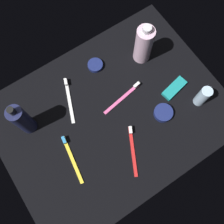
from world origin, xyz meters
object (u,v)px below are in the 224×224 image
Objects in this scene: lotion_bottle at (22,120)px; toothbrush_white at (69,98)px; cream_tin_right at (95,65)px; deodorant_stick at (203,96)px; toothbrush_pink at (124,96)px; snack_bar_teal at (174,88)px; cream_tin_left at (163,113)px; toothbrush_yellow at (71,157)px; toothbrush_red at (133,148)px; bodywash_bottle at (144,44)px.

lotion_bottle reaches higher than toothbrush_white.
toothbrush_white is (17.63, 1.39, -8.14)cm from lotion_bottle.
deodorant_stick is at bearing -54.18° from cream_tin_right.
lotion_bottle is 37.79cm from toothbrush_pink.
deodorant_stick is 0.98× the size of snack_bar_teal.
cream_tin_left is at bearing -59.03° from toothbrush_pink.
toothbrush_red is at bearing -25.49° from toothbrush_yellow.
deodorant_stick is 1.70× the size of cream_tin_right.
lotion_bottle is at bearing 150.67° from snack_bar_teal.
toothbrush_yellow is (-10.67, -19.54, 0.00)cm from toothbrush_white.
cream_tin_left is (16.90, 4.33, 0.47)cm from toothbrush_red.
snack_bar_teal is at bearing 116.98° from deodorant_stick.
toothbrush_white is 21.12cm from toothbrush_pink.
toothbrush_yellow is at bearing -69.03° from lotion_bottle.
deodorant_stick is 28.55cm from toothbrush_pink.
lotion_bottle is 1.04× the size of bodywash_bottle.
bodywash_bottle reaches higher than snack_bar_teal.
toothbrush_yellow is 36.74cm from cream_tin_right.
bodywash_bottle is 48.80cm from toothbrush_yellow.
cream_tin_right is at bearing 12.49° from lotion_bottle.
toothbrush_white is 16.84cm from cream_tin_right.
snack_bar_teal is (-4.62, 9.08, -4.33)cm from deodorant_stick.
cream_tin_left is (36.81, -5.16, 0.47)cm from toothbrush_yellow.
bodywash_bottle is 1.15× the size of toothbrush_red.
toothbrush_pink is (8.74, 17.94, 0.00)cm from toothbrush_red.
bodywash_bottle is at bearing 73.08° from cream_tin_left.
toothbrush_red is at bearing -115.97° from toothbrush_pink.
deodorant_stick reaches higher than toothbrush_yellow.
toothbrush_white and toothbrush_pink have the same top height.
toothbrush_red is at bearing -100.52° from cream_tin_right.
toothbrush_pink is at bearing 142.71° from deodorant_stick.
cream_tin_left is at bearing -71.29° from cream_tin_right.
toothbrush_pink is (35.60, -9.70, -8.14)cm from lotion_bottle.
toothbrush_yellow is at bearing 169.56° from snack_bar_teal.
cream_tin_left is at bearing -7.97° from toothbrush_yellow.
toothbrush_white is at bearing 179.22° from bodywash_bottle.
cream_tin_right is at bearing 108.71° from cream_tin_left.
toothbrush_pink is at bearing 144.81° from snack_bar_teal.
lotion_bottle is 2.81× the size of cream_tin_left.
toothbrush_pink is (17.97, -11.09, 0.00)cm from toothbrush_white.
bodywash_bottle is 3.17× the size of cream_tin_right.
deodorant_stick is at bearing -13.70° from cream_tin_left.
lotion_bottle is 35.09cm from cream_tin_right.
snack_bar_teal is 1.74× the size of cream_tin_right.
bodywash_bottle is 28.78cm from deodorant_stick.
toothbrush_pink is 17.24cm from cream_tin_right.
toothbrush_white is at bearing 136.62° from cream_tin_left.
bodywash_bottle is at bearing 85.94° from snack_bar_teal.
deodorant_stick is 15.22cm from cream_tin_left.
toothbrush_yellow is at bearing -163.57° from toothbrush_pink.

